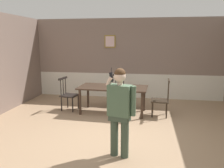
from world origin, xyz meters
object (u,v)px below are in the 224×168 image
chair_at_table_head (161,99)px  person_figure (120,108)px  chair_by_doorway (118,90)px  dining_table (113,90)px  chair_near_window (69,94)px

chair_at_table_head → person_figure: size_ratio=0.64×
person_figure → chair_by_doorway: bearing=-68.6°
chair_by_doorway → person_figure: person_figure is taller
dining_table → chair_by_doorway: (0.04, 0.85, -0.21)m
chair_near_window → chair_by_doorway: chair_near_window is taller
dining_table → chair_at_table_head: chair_at_table_head is taller
dining_table → chair_at_table_head: size_ratio=1.92×
chair_near_window → person_figure: bearing=45.2°
chair_by_doorway → person_figure: size_ratio=0.61×
chair_near_window → chair_at_table_head: 2.70m
dining_table → person_figure: size_ratio=1.23×
chair_by_doorway → chair_near_window: bearing=35.8°
dining_table → chair_near_window: (-1.34, 0.07, -0.21)m
chair_near_window → person_figure: 3.16m
person_figure → chair_near_window: bearing=-40.2°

